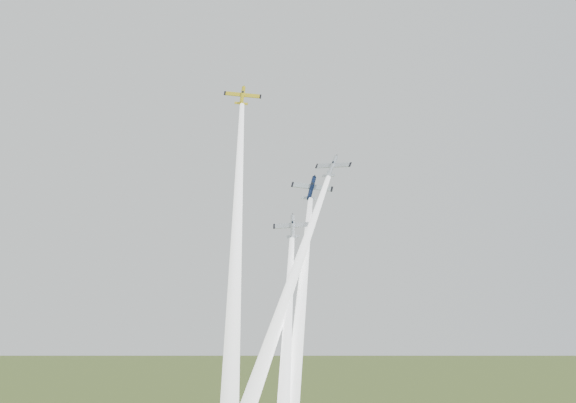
# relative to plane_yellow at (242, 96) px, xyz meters

# --- Properties ---
(plane_yellow) EXTENTS (8.01, 6.43, 7.46)m
(plane_yellow) POSITION_rel_plane_yellow_xyz_m (0.00, 0.00, 0.00)
(plane_yellow) COLOR yellow
(smoke_trail_yellow) EXTENTS (6.77, 49.13, 60.48)m
(smoke_trail_yellow) POSITION_rel_plane_yellow_xyz_m (2.10, -25.38, -31.89)
(smoke_trail_yellow) COLOR white
(plane_navy) EXTENTS (9.74, 6.91, 8.49)m
(plane_navy) POSITION_rel_plane_yellow_xyz_m (14.26, -1.01, -19.67)
(plane_navy) COLOR #0E1B3E
(smoke_trail_navy) EXTENTS (6.01, 37.23, 45.52)m
(smoke_trail_navy) POSITION_rel_plane_yellow_xyz_m (12.53, -20.43, -44.08)
(smoke_trail_navy) COLOR white
(plane_silver_right) EXTENTS (9.42, 8.10, 6.97)m
(plane_silver_right) POSITION_rel_plane_yellow_xyz_m (18.45, -1.92, -15.46)
(plane_silver_right) COLOR silver
(smoke_trail_silver_right) EXTENTS (17.30, 35.46, 45.89)m
(smoke_trail_silver_right) POSITION_rel_plane_yellow_xyz_m (10.69, -19.96, -40.05)
(smoke_trail_silver_right) COLOR white
(plane_silver_low) EXTENTS (7.61, 5.60, 6.79)m
(plane_silver_low) POSITION_rel_plane_yellow_xyz_m (10.82, -10.17, -28.42)
(plane_silver_low) COLOR silver
(smoke_trail_silver_low) EXTENTS (3.46, 39.21, 48.07)m
(smoke_trail_silver_low) POSITION_rel_plane_yellow_xyz_m (10.44, -30.67, -54.10)
(smoke_trail_silver_low) COLOR white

